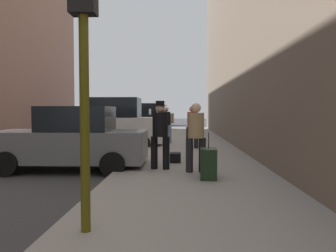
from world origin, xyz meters
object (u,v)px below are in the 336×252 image
parked_silver_sedan (133,124)px  parked_black_suv (143,119)px  pedestrian_in_red_jacket (192,125)px  fire_hydrant (155,135)px  parked_white_van (113,125)px  pedestrian_in_tan_coat (196,134)px  parked_blue_sedan (149,119)px  pedestrian_in_jeans (166,123)px  parked_bronze_suv (154,116)px  rolling_suitcase (208,163)px  duffel_bag (175,157)px  pedestrian_with_fedora (160,131)px  traffic_light (84,22)px  parked_gray_coupe (72,140)px

parked_silver_sedan → parked_black_suv: 5.25m
pedestrian_in_red_jacket → fire_hydrant: bearing=123.5°
parked_white_van → pedestrian_in_tan_coat: size_ratio=2.69×
parked_blue_sedan → pedestrian_in_jeans: (2.36, -15.83, 0.26)m
parked_bronze_suv → rolling_suitcase: (3.67, -29.92, -0.54)m
parked_black_suv → pedestrian_in_red_jacket: bearing=-74.5°
duffel_bag → pedestrian_with_fedora: bearing=-108.3°
parked_bronze_suv → rolling_suitcase: bearing=-83.0°
parked_blue_sedan → pedestrian_with_fedora: size_ratio=2.40×
parked_silver_sedan → parked_bronze_suv: (-0.00, 16.55, 0.18)m
pedestrian_in_jeans → parked_blue_sedan: bearing=98.5°
parked_silver_sedan → fire_hydrant: (1.80, -4.81, -0.35)m
parked_blue_sedan → traffic_light: 27.25m
pedestrian_in_jeans → rolling_suitcase: size_ratio=1.64×
parked_silver_sedan → rolling_suitcase: parked_silver_sedan is taller
parked_black_suv → pedestrian_in_tan_coat: size_ratio=2.71×
parked_silver_sedan → pedestrian_with_fedora: (2.51, -12.21, 0.29)m
parked_black_suv → pedestrian_in_red_jacket: size_ratio=2.71×
traffic_light → duffel_bag: (1.04, 5.59, -2.47)m
parked_gray_coupe → parked_black_suv: bearing=90.0°
parked_bronze_suv → traffic_light: size_ratio=1.29×
pedestrian_in_tan_coat → rolling_suitcase: pedestrian_in_tan_coat is taller
parked_gray_coupe → parked_bronze_suv: parked_bronze_suv is taller
traffic_light → rolling_suitcase: bearing=61.0°
parked_blue_sedan → duffel_bag: size_ratio=9.69×
pedestrian_with_fedora → pedestrian_in_jeans: 6.86m
parked_white_van → parked_silver_sedan: (0.00, 6.07, -0.18)m
parked_gray_coupe → pedestrian_in_tan_coat: bearing=-15.4°
pedestrian_in_red_jacket → traffic_light: bearing=-100.1°
parked_black_suv → pedestrian_in_tan_coat: (3.42, -17.85, 0.07)m
pedestrian_in_tan_coat → rolling_suitcase: 1.02m
parked_black_suv → traffic_light: (1.85, -21.89, 1.73)m
pedestrian_in_red_jacket → parked_silver_sedan: bearing=115.4°
parked_gray_coupe → pedestrian_in_red_jacket: size_ratio=2.47×
pedestrian_with_fedora → pedestrian_in_jeans: size_ratio=1.04×
parked_gray_coupe → parked_white_van: bearing=90.0°
parked_white_van → pedestrian_in_jeans: size_ratio=2.69×
traffic_light → pedestrian_in_jeans: traffic_light is taller
parked_blue_sedan → pedestrian_in_red_jacket: bearing=-78.9°
pedestrian_with_fedora → duffel_bag: pedestrian_with_fedora is taller
duffel_bag → parked_black_suv: bearing=100.1°
traffic_light → pedestrian_in_jeans: (0.51, 11.30, -1.65)m
parked_gray_coupe → pedestrian_in_jeans: 6.74m
parked_bronze_suv → pedestrian_in_tan_coat: parked_bronze_suv is taller
parked_black_suv → parked_bronze_suv: bearing=90.0°
parked_bronze_suv → parked_blue_sedan: bearing=-90.0°
parked_blue_sedan → rolling_suitcase: bearing=-81.3°
parked_blue_sedan → parked_bronze_suv: (-0.00, 6.07, 0.18)m
parked_gray_coupe → parked_black_suv: (-0.00, 16.90, 0.18)m
pedestrian_in_jeans → pedestrian_in_red_jacket: 2.34m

